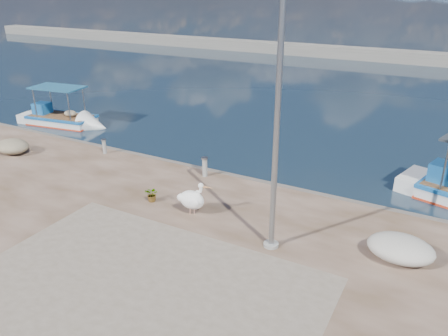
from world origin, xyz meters
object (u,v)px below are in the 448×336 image
boat_left (62,121)px  lamp_post (276,140)px  bollard_near (205,166)px  pelican (192,199)px

boat_left → lamp_post: bearing=-31.2°
lamp_post → bollard_near: (-4.30, 3.38, -2.86)m
boat_left → bollard_near: (11.78, -3.35, 0.73)m
lamp_post → bollard_near: lamp_post is taller
pelican → lamp_post: (3.05, -0.51, 2.75)m
boat_left → lamp_post: 17.80m
boat_left → pelican: boat_left is taller
pelican → lamp_post: lamp_post is taller
pelican → bollard_near: bearing=96.4°
bollard_near → pelican: bearing=-66.6°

